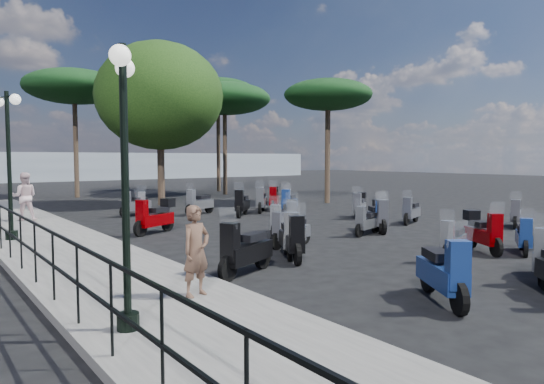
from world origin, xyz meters
TOP-DOWN VIEW (x-y plane):
  - ground at (0.00, 0.00)m, footprint 120.00×120.00m
  - sidewalk at (-6.50, 3.00)m, footprint 3.00×30.00m
  - lamp_post_0 at (-7.35, -5.37)m, footprint 0.60×1.02m
  - lamp_post_1 at (-7.35, 3.49)m, footprint 0.56×1.16m
  - woman at (-5.88, -4.50)m, footprint 0.62×0.48m
  - pedestrian_far at (-6.26, 7.79)m, footprint 1.00×0.87m
  - scooter_0 at (-2.60, -6.91)m, footprint 1.14×1.57m
  - scooter_1 at (-2.07, -2.44)m, footprint 1.43×1.30m
  - scooter_2 at (-4.14, -3.33)m, footprint 1.73×0.92m
  - scooter_3 at (-1.42, -1.43)m, footprint 1.58×0.55m
  - scooter_4 at (-3.38, 2.94)m, footprint 1.67×0.99m
  - scooter_5 at (-2.11, 7.89)m, footprint 1.61×0.83m
  - scooter_8 at (-2.42, -2.75)m, footprint 0.99×1.62m
  - scooter_9 at (-0.37, 0.30)m, footprint 1.41×0.94m
  - scooter_10 at (0.26, 6.75)m, footprint 1.67×0.84m
  - scooter_11 at (-1.63, 8.30)m, footprint 0.84×1.49m
  - scooter_12 at (2.71, -5.66)m, footprint 1.35×0.88m
  - scooter_13 at (0.65, -5.00)m, footprint 1.52×0.69m
  - scooter_14 at (0.08, 0.32)m, footprint 1.23×1.42m
  - scooter_15 at (1.77, -1.32)m, footprint 1.47×0.60m
  - scooter_16 at (2.90, 5.89)m, footprint 1.28×1.42m
  - scooter_17 at (1.37, 5.13)m, footprint 1.36×1.36m
  - scooter_19 at (2.09, -4.93)m, footprint 1.04×1.51m
  - scooter_20 at (2.74, -0.94)m, footprint 1.27×1.30m
  - scooter_21 at (2.55, -1.06)m, footprint 1.05×1.54m
  - scooter_22 at (3.44, 4.60)m, footprint 1.48×1.12m
  - scooter_23 at (3.95, 6.35)m, footprint 1.30×1.43m
  - scooter_26 at (7.19, -3.23)m, footprint 1.49×0.85m
  - scooter_27 at (5.07, -0.47)m, footprint 1.54×0.78m
  - scooter_28 at (4.92, 1.93)m, footprint 1.45×1.06m
  - scooter_29 at (4.75, 6.37)m, footprint 0.98×1.29m
  - broadleaf_tree at (0.76, 11.70)m, footprint 6.39×6.39m
  - pine_0 at (8.48, 18.99)m, footprint 5.44×5.44m
  - pine_1 at (7.21, 16.00)m, footprint 6.00×6.00m
  - pine_2 at (-1.34, 19.37)m, footprint 5.91×5.91m
  - pine_3 at (8.40, 7.47)m, footprint 4.69×4.69m
  - distant_hills at (0.00, 45.00)m, footprint 70.00×8.00m

SIDE VIEW (x-z plane):
  - ground at x=0.00m, z-range 0.00..0.00m
  - sidewalk at x=-6.50m, z-range 0.00..0.15m
  - scooter_15 at x=1.77m, z-range -0.18..1.01m
  - scooter_12 at x=2.71m, z-range -0.18..1.02m
  - scooter_29 at x=4.75m, z-range -0.19..1.03m
  - scooter_13 at x=0.65m, z-range -0.19..1.05m
  - scooter_3 at x=-1.42m, z-range -0.19..1.07m
  - scooter_9 at x=-0.37m, z-range -0.19..1.07m
  - scooter_11 at x=-1.63m, z-range -0.19..1.07m
  - scooter_26 at x=7.19m, z-range -0.19..1.08m
  - scooter_27 at x=5.07m, z-range -0.20..1.08m
  - scooter_5 at x=-2.11m, z-range -0.21..1.14m
  - scooter_10 at x=0.26m, z-range -0.21..1.18m
  - scooter_21 at x=2.55m, z-range -0.21..1.18m
  - scooter_22 at x=3.44m, z-range -0.21..1.18m
  - scooter_8 at x=-2.42m, z-range -0.22..1.20m
  - scooter_28 at x=4.92m, z-range -0.16..1.15m
  - scooter_16 at x=2.90m, z-range -0.22..1.21m
  - scooter_20 at x=2.74m, z-range -0.16..1.16m
  - scooter_17 at x=1.37m, z-range -0.22..1.22m
  - scooter_1 at x=-2.07m, z-range -0.22..1.23m
  - scooter_0 at x=-2.60m, z-range -0.22..1.23m
  - scooter_2 at x=-4.14m, z-range -0.22..1.23m
  - scooter_19 at x=2.09m, z-range -0.17..1.18m
  - scooter_14 at x=0.08m, z-range -0.17..1.20m
  - scooter_23 at x=3.95m, z-range -0.17..1.23m
  - scooter_4 at x=-3.38m, z-range -0.18..1.26m
  - woman at x=-5.88m, z-range 0.15..1.64m
  - pedestrian_far at x=-6.26m, z-range 0.15..1.89m
  - distant_hills at x=0.00m, z-range 0.00..3.00m
  - lamp_post_0 at x=-7.35m, z-range 0.41..4.10m
  - lamp_post_1 at x=-7.35m, z-range 0.44..4.51m
  - broadleaf_tree at x=0.76m, z-range 1.40..9.65m
  - pine_3 at x=8.40m, z-range 2.43..9.00m
  - pine_1 at x=7.21m, z-range 2.60..9.94m
  - pine_2 at x=-1.34m, z-range 2.81..10.56m
  - pine_0 at x=8.48m, z-range 3.07..11.19m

